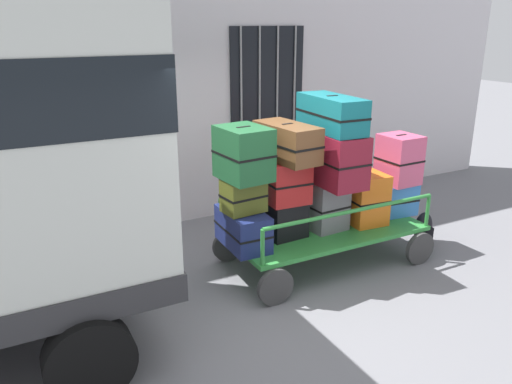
{
  "coord_description": "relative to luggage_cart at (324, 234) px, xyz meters",
  "views": [
    {
      "loc": [
        -2.37,
        -4.32,
        2.81
      ],
      "look_at": [
        0.06,
        0.29,
        1.06
      ],
      "focal_mm": 35.67,
      "sensor_mm": 36.0,
      "label": 1
    }
  ],
  "objects": [
    {
      "name": "suitcase_center_top",
      "position": [
        0.0,
        -0.03,
        1.46
      ],
      "size": [
        0.43,
        0.96,
        0.4
      ],
      "color": "#0F5960",
      "rests_on": "suitcase_center_middle"
    },
    {
      "name": "suitcase_right_bottom",
      "position": [
        1.09,
        -0.01,
        0.28
      ],
      "size": [
        0.5,
        0.42,
        0.41
      ],
      "color": "#3372C6",
      "rests_on": "luggage_cart"
    },
    {
      "name": "suitcase_left_bottom",
      "position": [
        -1.09,
        0.0,
        0.28
      ],
      "size": [
        0.41,
        0.73,
        0.41
      ],
      "color": "navy",
      "rests_on": "luggage_cart"
    },
    {
      "name": "suitcase_midleft_top",
      "position": [
        -0.55,
        0.01,
        1.19
      ],
      "size": [
        0.46,
        0.85,
        0.4
      ],
      "color": "brown",
      "rests_on": "suitcase_midleft_middle"
    },
    {
      "name": "suitcase_midleft_middle",
      "position": [
        -0.55,
        -0.02,
        0.74
      ],
      "size": [
        0.49,
        0.37,
        0.49
      ],
      "color": "#B21E1E",
      "rests_on": "suitcase_midleft_bottom"
    },
    {
      "name": "building_wall",
      "position": [
        -0.98,
        2.24,
        2.12
      ],
      "size": [
        12.0,
        0.38,
        5.0
      ],
      "color": "silver",
      "rests_on": "ground"
    },
    {
      "name": "suitcase_left_top",
      "position": [
        -1.09,
        -0.03,
        1.13
      ],
      "size": [
        0.5,
        0.61,
        0.56
      ],
      "color": "#194C28",
      "rests_on": "suitcase_left_middle"
    },
    {
      "name": "suitcase_center_middle",
      "position": [
        0.0,
        -0.02,
        0.97
      ],
      "size": [
        0.46,
        1.01,
        0.59
      ],
      "color": "maroon",
      "rests_on": "suitcase_center_bottom"
    },
    {
      "name": "suitcase_midright_bottom",
      "position": [
        0.55,
        0.02,
        0.39
      ],
      "size": [
        0.49,
        0.69,
        0.63
      ],
      "color": "orange",
      "rests_on": "luggage_cart"
    },
    {
      "name": "suitcase_right_middle",
      "position": [
        1.09,
        -0.01,
        0.8
      ],
      "size": [
        0.44,
        0.48,
        0.62
      ],
      "color": "#CC4C72",
      "rests_on": "suitcase_right_bottom"
    },
    {
      "name": "suitcase_left_middle",
      "position": [
        -1.09,
        -0.02,
        0.67
      ],
      "size": [
        0.47,
        0.35,
        0.37
      ],
      "color": "#4C5119",
      "rests_on": "suitcase_left_bottom"
    },
    {
      "name": "suitcase_center_bottom",
      "position": [
        0.0,
        0.03,
        0.37
      ],
      "size": [
        0.47,
        0.52,
        0.59
      ],
      "color": "slate",
      "rests_on": "luggage_cart"
    },
    {
      "name": "ground_plane",
      "position": [
        -0.99,
        -0.29,
        -0.38
      ],
      "size": [
        40.0,
        40.0,
        0.0
      ],
      "primitive_type": "plane",
      "color": "slate"
    },
    {
      "name": "luggage_cart",
      "position": [
        0.0,
        0.0,
        0.0
      ],
      "size": [
        2.42,
        1.22,
        0.46
      ],
      "color": "#2D8438",
      "rests_on": "ground"
    },
    {
      "name": "cart_railing",
      "position": [
        0.0,
        0.0,
        0.42
      ],
      "size": [
        2.3,
        1.08,
        0.41
      ],
      "color": "#2D8438",
      "rests_on": "luggage_cart"
    },
    {
      "name": "suitcase_midleft_bottom",
      "position": [
        -0.55,
        -0.02,
        0.29
      ],
      "size": [
        0.46,
        0.31,
        0.42
      ],
      "color": "black",
      "rests_on": "luggage_cart"
    },
    {
      "name": "backpack",
      "position": [
        1.48,
        -0.16,
        -0.16
      ],
      "size": [
        0.27,
        0.22,
        0.44
      ],
      "color": "black",
      "rests_on": "ground"
    }
  ]
}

